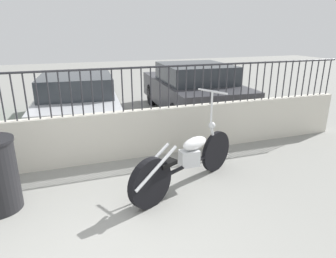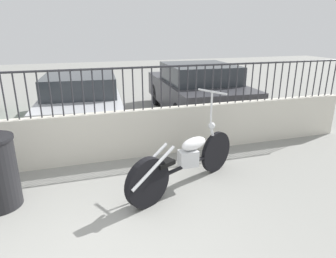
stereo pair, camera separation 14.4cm
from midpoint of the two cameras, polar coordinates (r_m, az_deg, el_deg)
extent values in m
cube|color=beige|center=(5.35, -15.31, -1.84)|extent=(10.75, 0.18, 0.87)
cylinder|color=#2D2D33|center=(5.22, -28.14, 5.47)|extent=(0.02, 0.02, 0.76)
cylinder|color=#2D2D33|center=(5.20, -26.32, 5.68)|extent=(0.02, 0.02, 0.76)
cylinder|color=#2D2D33|center=(5.17, -24.49, 5.88)|extent=(0.02, 0.02, 0.76)
cylinder|color=#2D2D33|center=(5.15, -22.64, 6.08)|extent=(0.02, 0.02, 0.76)
cylinder|color=#2D2D33|center=(5.14, -20.77, 6.28)|extent=(0.02, 0.02, 0.76)
cylinder|color=#2D2D33|center=(5.13, -18.90, 6.47)|extent=(0.02, 0.02, 0.76)
cylinder|color=#2D2D33|center=(5.13, -17.02, 6.65)|extent=(0.02, 0.02, 0.76)
cylinder|color=#2D2D33|center=(5.13, -15.14, 6.83)|extent=(0.02, 0.02, 0.76)
cylinder|color=#2D2D33|center=(5.14, -13.27, 6.99)|extent=(0.02, 0.02, 0.76)
cylinder|color=#2D2D33|center=(5.16, -11.40, 7.15)|extent=(0.02, 0.02, 0.76)
cylinder|color=#2D2D33|center=(5.18, -9.54, 7.30)|extent=(0.02, 0.02, 0.76)
cylinder|color=#2D2D33|center=(5.20, -7.70, 7.45)|extent=(0.02, 0.02, 0.76)
cylinder|color=#2D2D33|center=(5.23, -5.87, 7.58)|extent=(0.02, 0.02, 0.76)
cylinder|color=#2D2D33|center=(5.27, -4.07, 7.70)|extent=(0.02, 0.02, 0.76)
cylinder|color=#2D2D33|center=(5.31, -2.30, 7.82)|extent=(0.02, 0.02, 0.76)
cylinder|color=#2D2D33|center=(5.36, -0.55, 7.92)|extent=(0.02, 0.02, 0.76)
cylinder|color=#2D2D33|center=(5.41, 1.17, 8.02)|extent=(0.02, 0.02, 0.76)
cylinder|color=#2D2D33|center=(5.46, 2.86, 8.11)|extent=(0.02, 0.02, 0.76)
cylinder|color=#2D2D33|center=(5.52, 4.51, 8.19)|extent=(0.02, 0.02, 0.76)
cylinder|color=#2D2D33|center=(5.59, 6.12, 8.26)|extent=(0.02, 0.02, 0.76)
cylinder|color=#2D2D33|center=(5.66, 7.70, 8.32)|extent=(0.02, 0.02, 0.76)
cylinder|color=#2D2D33|center=(5.73, 9.24, 8.38)|extent=(0.02, 0.02, 0.76)
cylinder|color=#2D2D33|center=(5.80, 10.74, 8.43)|extent=(0.02, 0.02, 0.76)
cylinder|color=#2D2D33|center=(5.88, 12.20, 8.47)|extent=(0.02, 0.02, 0.76)
cylinder|color=#2D2D33|center=(5.97, 13.62, 8.50)|extent=(0.02, 0.02, 0.76)
cylinder|color=#2D2D33|center=(6.06, 15.01, 8.53)|extent=(0.02, 0.02, 0.76)
cylinder|color=#2D2D33|center=(6.15, 16.35, 8.56)|extent=(0.02, 0.02, 0.76)
cylinder|color=#2D2D33|center=(6.24, 17.65, 8.58)|extent=(0.02, 0.02, 0.76)
cylinder|color=#2D2D33|center=(6.34, 18.91, 8.59)|extent=(0.02, 0.02, 0.76)
cylinder|color=#2D2D33|center=(6.44, 20.13, 8.60)|extent=(0.02, 0.02, 0.76)
cylinder|color=#2D2D33|center=(6.54, 21.32, 8.61)|extent=(0.02, 0.02, 0.76)
cylinder|color=#2D2D33|center=(6.65, 22.47, 8.61)|extent=(0.02, 0.02, 0.76)
cylinder|color=#2D2D33|center=(6.75, 23.58, 8.61)|extent=(0.02, 0.02, 0.76)
cylinder|color=#2D2D33|center=(6.87, 24.66, 8.60)|extent=(0.02, 0.02, 0.76)
cylinder|color=#2D2D33|center=(6.98, 25.70, 8.60)|extent=(0.02, 0.02, 0.76)
cylinder|color=#2D2D33|center=(7.09, 26.71, 8.59)|extent=(0.02, 0.02, 0.76)
cylinder|color=#2D2D33|center=(7.21, 27.68, 8.58)|extent=(0.02, 0.02, 0.76)
cylinder|color=#2D2D33|center=(7.33, 28.63, 8.56)|extent=(0.02, 0.02, 0.76)
cylinder|color=#2D2D33|center=(7.45, 29.54, 8.55)|extent=(0.02, 0.02, 0.76)
cylinder|color=#2D2D33|center=(5.08, -16.45, 10.75)|extent=(10.75, 0.04, 0.04)
cylinder|color=black|center=(4.96, 9.96, -4.32)|extent=(0.63, 0.36, 0.67)
cylinder|color=black|center=(3.96, -2.84, -10.18)|extent=(0.66, 0.40, 0.69)
cylinder|color=black|center=(4.42, 4.32, -6.96)|extent=(1.23, 0.66, 0.06)
cube|color=silver|center=(4.42, 4.78, -5.59)|extent=(0.28, 0.18, 0.24)
ellipsoid|color=white|center=(4.43, 5.87, -2.77)|extent=(0.52, 0.40, 0.18)
cube|color=black|center=(4.06, 0.30, -6.54)|extent=(0.32, 0.27, 0.06)
cylinder|color=silver|center=(4.80, 9.50, -1.87)|extent=(0.22, 0.14, 0.51)
sphere|color=silver|center=(4.68, 9.21, 0.60)|extent=(0.11, 0.11, 0.11)
cylinder|color=silver|center=(4.58, 9.16, 3.84)|extent=(0.03, 0.03, 0.52)
cylinder|color=silver|center=(4.52, 9.33, 7.02)|extent=(0.26, 0.48, 0.03)
cylinder|color=silver|center=(3.84, -1.63, -7.41)|extent=(0.67, 0.37, 0.42)
cylinder|color=silver|center=(3.93, -3.03, -6.77)|extent=(0.67, 0.37, 0.42)
cylinder|color=black|center=(8.89, -20.24, 4.90)|extent=(0.16, 0.65, 0.64)
cylinder|color=black|center=(8.82, -9.81, 5.67)|extent=(0.16, 0.65, 0.64)
cylinder|color=black|center=(6.50, -22.71, -0.11)|extent=(0.16, 0.65, 0.64)
cylinder|color=black|center=(6.41, -8.45, 0.90)|extent=(0.16, 0.65, 0.64)
cube|color=#B7BABF|center=(7.55, -15.43, 4.77)|extent=(2.04, 4.15, 0.58)
cube|color=#2D3338|center=(7.26, -15.82, 8.31)|extent=(1.70, 2.05, 0.44)
cylinder|color=black|center=(9.27, -1.98, 6.55)|extent=(0.14, 0.64, 0.64)
cylinder|color=black|center=(9.79, 8.20, 7.02)|extent=(0.14, 0.64, 0.64)
cylinder|color=black|center=(6.93, 2.51, 2.44)|extent=(0.14, 0.64, 0.64)
cylinder|color=black|center=(7.62, 15.31, 3.27)|extent=(0.14, 0.64, 0.64)
cube|color=#38383D|center=(8.29, 5.89, 6.86)|extent=(2.08, 4.10, 0.67)
cube|color=#2D3338|center=(8.01, 6.52, 10.53)|extent=(1.78, 2.01, 0.46)
camera|label=1|loc=(0.07, -89.15, 0.29)|focal=32.00mm
camera|label=2|loc=(0.07, 90.85, -0.29)|focal=32.00mm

